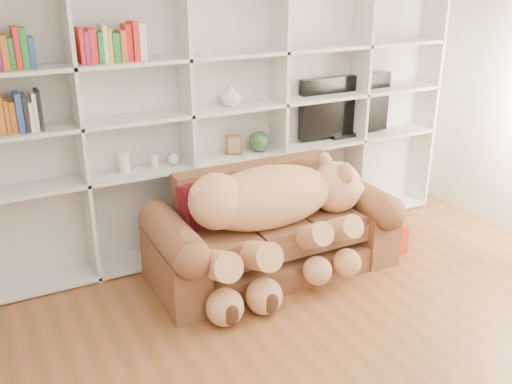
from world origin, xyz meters
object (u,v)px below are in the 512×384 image
sofa (271,234)px  gift_box (383,238)px  teddy_bear (274,212)px  tv (345,107)px

sofa → gift_box: size_ratio=6.36×
teddy_bear → gift_box: (1.14, -0.01, -0.49)m
teddy_bear → gift_box: size_ratio=5.27×
teddy_bear → gift_box: 1.25m
teddy_bear → tv: size_ratio=1.68×
gift_box → tv: (0.10, 0.83, 1.03)m
tv → gift_box: bearing=-96.7°
sofa → tv: 1.57m
sofa → tv: (1.17, 0.65, 0.83)m
gift_box → tv: size_ratio=0.32×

